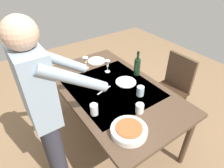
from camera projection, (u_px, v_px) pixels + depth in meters
The scene contains 14 objects.
ground_plane at pixel (112, 134), 2.50m from camera, with size 6.00×6.00×0.00m, color #846647.
dining_table at pixel (112, 93), 2.10m from camera, with size 1.66×0.97×0.76m.
chair_near at pixel (173, 85), 2.50m from camera, with size 0.40×0.40×0.91m.
person_server at pixel (44, 109), 1.49m from camera, with size 0.42×0.61×1.69m.
wine_bottle at pixel (137, 66), 2.21m from camera, with size 0.07×0.07×0.30m.
wine_glass_left at pixel (86, 61), 2.33m from camera, with size 0.07×0.07×0.15m.
wine_glass_right at pixel (107, 64), 2.26m from camera, with size 0.07×0.07×0.15m.
water_cup_near_left at pixel (94, 109), 1.70m from camera, with size 0.07×0.07×0.11m, color silver.
water_cup_near_right at pixel (140, 91), 1.92m from camera, with size 0.08×0.08×0.10m, color silver.
water_cup_far_left at pixel (140, 108), 1.73m from camera, with size 0.08×0.08×0.09m, color silver.
serving_bowl_pasta at pixel (129, 130), 1.53m from camera, with size 0.30×0.30×0.07m.
dinner_plate_near at pixel (96, 61), 2.54m from camera, with size 0.23×0.23×0.01m, color white.
dinner_plate_far at pixel (126, 82), 2.13m from camera, with size 0.23×0.23×0.01m, color white.
table_knife at pixel (104, 90), 2.02m from camera, with size 0.01×0.20×0.01m, color silver.
Camera 1 is at (-1.35, 0.95, 1.99)m, focal length 30.56 mm.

